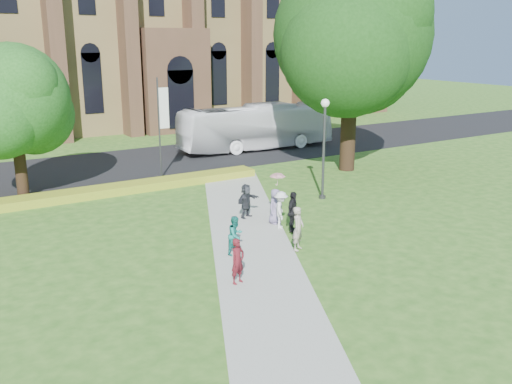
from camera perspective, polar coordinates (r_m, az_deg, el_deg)
ground at (r=21.23m, az=1.46°, el=-7.64°), size 160.00×160.00×0.00m
road at (r=38.79m, az=-14.89°, el=2.46°), size 160.00×10.00×0.02m
footpath at (r=22.00m, az=0.03°, el=-6.73°), size 15.58×28.54×0.04m
flower_hedge at (r=31.85m, az=-14.72°, el=0.13°), size 18.00×1.40×0.45m
streetlamp at (r=29.65m, az=6.83°, el=5.51°), size 0.44×0.44×5.24m
large_tree at (r=36.21m, az=9.61°, el=15.22°), size 9.60×9.60×13.20m
street_tree_1 at (r=31.36m, az=-23.12°, el=8.50°), size 5.60×5.60×8.05m
banner_pole_0 at (r=34.41m, az=-9.50°, el=6.91°), size 0.70×0.10×6.00m
tour_coach at (r=43.20m, az=0.02°, el=6.52°), size 12.22×3.42×3.37m
pedestrian_0 at (r=19.64m, az=-1.85°, el=-6.92°), size 0.68×0.55×1.61m
pedestrian_1 at (r=22.22m, az=-2.05°, el=-4.34°), size 0.92×0.83×1.54m
pedestrian_2 at (r=25.20m, az=2.51°, el=-1.79°), size 1.11×1.24×1.67m
pedestrian_3 at (r=24.73m, az=3.69°, el=-2.00°), size 1.11×0.98×1.80m
pedestrian_4 at (r=25.84m, az=1.94°, el=-1.42°), size 0.92×0.75×1.61m
pedestrian_5 at (r=26.66m, az=-0.99°, el=-0.88°), size 1.57×1.01×1.62m
pedestrian_6 at (r=22.66m, az=4.23°, el=-3.66°), size 0.78×0.72×1.78m
parasol at (r=25.72m, az=2.17°, el=1.06°), size 0.85×0.85×0.60m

